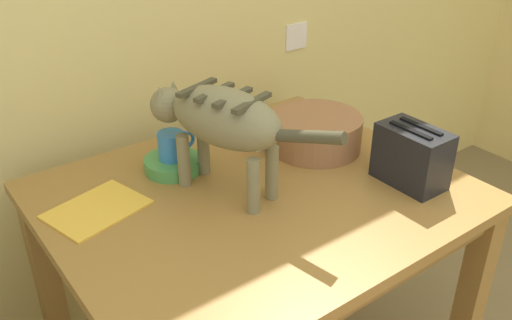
{
  "coord_description": "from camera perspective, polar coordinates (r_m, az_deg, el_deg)",
  "views": [
    {
      "loc": [
        -0.88,
        0.23,
        1.56
      ],
      "look_at": [
        -0.08,
        1.3,
        0.83
      ],
      "focal_mm": 38.9,
      "sensor_mm": 36.0,
      "label": 1
    }
  ],
  "objects": [
    {
      "name": "magazine",
      "position": [
        1.55,
        -16.05,
        -4.89
      ],
      "size": [
        0.28,
        0.24,
        0.01
      ],
      "primitive_type": "cube",
      "rotation": [
        0.0,
        0.0,
        0.25
      ],
      "color": "yellow",
      "rests_on": "dining_table"
    },
    {
      "name": "saucer_bowl",
      "position": [
        1.69,
        -8.55,
        -0.42
      ],
      "size": [
        0.17,
        0.17,
        0.04
      ],
      "primitive_type": "cylinder",
      "color": "#489548",
      "rests_on": "dining_table"
    },
    {
      "name": "toaster",
      "position": [
        1.64,
        15.72,
        0.39
      ],
      "size": [
        0.12,
        0.2,
        0.18
      ],
      "color": "black",
      "rests_on": "dining_table"
    },
    {
      "name": "dining_table",
      "position": [
        1.62,
        0.0,
        -5.9
      ],
      "size": [
        1.13,
        0.95,
        0.73
      ],
      "color": "olive",
      "rests_on": "ground_plane"
    },
    {
      "name": "cat",
      "position": [
        1.49,
        -3.68,
        4.15
      ],
      "size": [
        0.26,
        0.59,
        0.31
      ],
      "rotation": [
        0.0,
        0.0,
        0.31
      ],
      "color": "olive",
      "rests_on": "dining_table"
    },
    {
      "name": "wicker_basket",
      "position": [
        1.8,
        6.16,
        2.92
      ],
      "size": [
        0.3,
        0.3,
        0.11
      ],
      "color": "#98653C",
      "rests_on": "dining_table"
    },
    {
      "name": "coffee_mug",
      "position": [
        1.66,
        -8.59,
        1.5
      ],
      "size": [
        0.12,
        0.08,
        0.08
      ],
      "color": "#337FC9",
      "rests_on": "saucer_bowl"
    },
    {
      "name": "book_stack",
      "position": [
        1.86,
        1.2,
        3.2
      ],
      "size": [
        0.19,
        0.15,
        0.06
      ],
      "color": "silver",
      "rests_on": "dining_table"
    }
  ]
}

